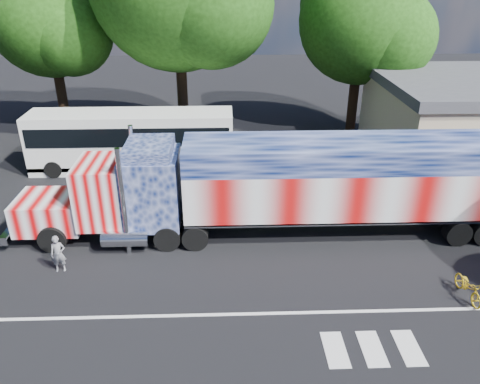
{
  "coord_description": "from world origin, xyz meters",
  "views": [
    {
      "loc": [
        -0.65,
        -15.99,
        11.15
      ],
      "look_at": [
        0.0,
        3.0,
        1.9
      ],
      "focal_mm": 35.0,
      "sensor_mm": 36.0,
      "label": 1
    }
  ],
  "objects_px": {
    "woman": "(58,254)",
    "bicycle": "(469,287)",
    "tree_nw_a": "(50,17)",
    "semi_truck": "(287,184)",
    "tree_ne_a": "(364,22)",
    "coach_bus": "(132,140)"
  },
  "relations": [
    {
      "from": "woman",
      "to": "bicycle",
      "type": "height_order",
      "value": "woman"
    },
    {
      "from": "woman",
      "to": "tree_nw_a",
      "type": "xyz_separation_m",
      "value": [
        -4.9,
        17.94,
        7.2
      ]
    },
    {
      "from": "semi_truck",
      "to": "tree_ne_a",
      "type": "relative_size",
      "value": 1.87
    },
    {
      "from": "tree_ne_a",
      "to": "bicycle",
      "type": "bearing_deg",
      "value": -91.76
    },
    {
      "from": "woman",
      "to": "bicycle",
      "type": "xyz_separation_m",
      "value": [
        15.61,
        -2.24,
        -0.32
      ]
    },
    {
      "from": "semi_truck",
      "to": "tree_ne_a",
      "type": "distance_m",
      "value": 16.88
    },
    {
      "from": "woman",
      "to": "tree_ne_a",
      "type": "xyz_separation_m",
      "value": [
        16.21,
        17.18,
        6.91
      ]
    },
    {
      "from": "bicycle",
      "to": "semi_truck",
      "type": "bearing_deg",
      "value": 138.4
    },
    {
      "from": "coach_bus",
      "to": "tree_nw_a",
      "type": "bearing_deg",
      "value": 129.73
    },
    {
      "from": "tree_nw_a",
      "to": "semi_truck",
      "type": "bearing_deg",
      "value": -46.88
    },
    {
      "from": "coach_bus",
      "to": "bicycle",
      "type": "relative_size",
      "value": 6.67
    },
    {
      "from": "semi_truck",
      "to": "coach_bus",
      "type": "xyz_separation_m",
      "value": [
        -8.21,
        7.94,
        -0.66
      ]
    },
    {
      "from": "semi_truck",
      "to": "tree_ne_a",
      "type": "xyz_separation_m",
      "value": [
        6.78,
        14.54,
        5.24
      ]
    },
    {
      "from": "woman",
      "to": "tree_nw_a",
      "type": "height_order",
      "value": "tree_nw_a"
    },
    {
      "from": "woman",
      "to": "tree_ne_a",
      "type": "bearing_deg",
      "value": 37.04
    },
    {
      "from": "tree_ne_a",
      "to": "semi_truck",
      "type": "bearing_deg",
      "value": -114.98
    },
    {
      "from": "semi_truck",
      "to": "bicycle",
      "type": "relative_size",
      "value": 12.55
    },
    {
      "from": "woman",
      "to": "bicycle",
      "type": "distance_m",
      "value": 15.78
    },
    {
      "from": "woman",
      "to": "tree_nw_a",
      "type": "relative_size",
      "value": 0.13
    },
    {
      "from": "bicycle",
      "to": "tree_nw_a",
      "type": "relative_size",
      "value": 0.15
    },
    {
      "from": "tree_nw_a",
      "to": "bicycle",
      "type": "bearing_deg",
      "value": -44.52
    },
    {
      "from": "tree_ne_a",
      "to": "woman",
      "type": "bearing_deg",
      "value": -133.34
    }
  ]
}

